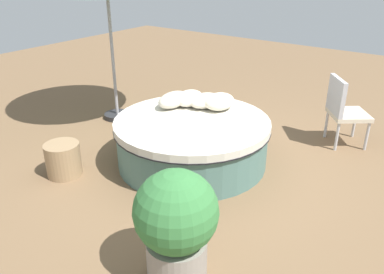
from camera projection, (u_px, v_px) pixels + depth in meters
ground_plane at (192, 162)px, 5.24m from camera, size 16.00×16.00×0.00m
round_bed at (192, 141)px, 5.11m from camera, size 2.00×2.00×0.60m
throw_pillow_0 at (219, 101)px, 5.29m from camera, size 0.47×0.38×0.21m
throw_pillow_1 at (205, 100)px, 5.40m from camera, size 0.51×0.37×0.17m
throw_pillow_2 at (189, 98)px, 5.42m from camera, size 0.45×0.32×0.21m
throw_pillow_3 at (173, 100)px, 5.37m from camera, size 0.53×0.30×0.21m
patio_chair at (343, 107)px, 5.52m from camera, size 0.72×0.71×0.98m
planter at (176, 221)px, 3.18m from camera, size 0.70×0.70×0.99m
side_table at (63, 159)px, 4.85m from camera, size 0.43×0.43×0.42m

